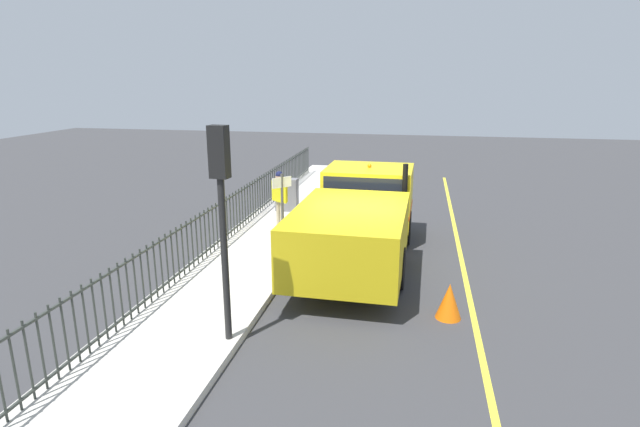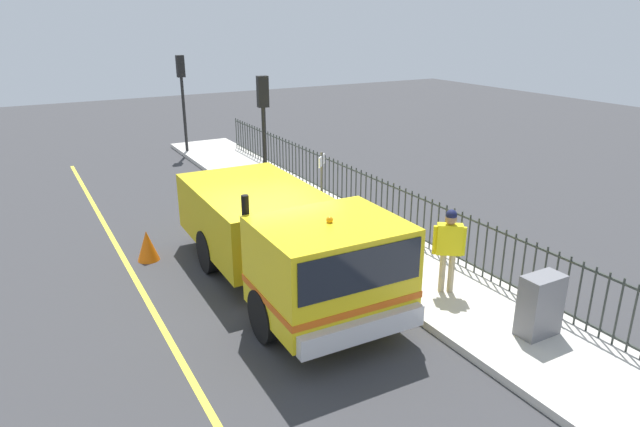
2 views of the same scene
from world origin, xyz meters
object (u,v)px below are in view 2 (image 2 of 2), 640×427
at_px(traffic_cone, 147,246).
at_px(street_sign, 322,188).
at_px(worker_standing, 449,242).
at_px(traffic_light_mid, 182,84).
at_px(traffic_light_near, 263,115).
at_px(work_truck, 287,237).
at_px(utility_cabinet, 540,305).

xyz_separation_m(traffic_cone, street_sign, (3.81, -1.56, 1.24)).
height_order(worker_standing, traffic_light_mid, traffic_light_mid).
xyz_separation_m(traffic_light_near, street_sign, (-0.07, -3.42, -1.21)).
relative_size(traffic_light_near, traffic_light_mid, 0.98).
bearing_deg(street_sign, worker_standing, -73.08).
distance_m(work_truck, traffic_cone, 3.84).
distance_m(worker_standing, street_sign, 3.48).
xyz_separation_m(work_truck, utility_cabinet, (2.99, -3.82, -0.51)).
bearing_deg(worker_standing, street_sign, -36.61).
xyz_separation_m(utility_cabinet, traffic_cone, (-5.14, 6.89, -0.35)).
bearing_deg(traffic_light_mid, work_truck, 80.11).
xyz_separation_m(traffic_light_near, utility_cabinet, (1.26, -8.75, -2.11)).
height_order(work_truck, street_sign, street_sign).
height_order(worker_standing, utility_cabinet, worker_standing).
height_order(traffic_light_mid, street_sign, traffic_light_mid).
height_order(traffic_light_mid, traffic_cone, traffic_light_mid).
relative_size(worker_standing, traffic_light_mid, 0.46).
relative_size(traffic_light_near, traffic_cone, 5.15).
bearing_deg(worker_standing, utility_cabinet, 135.44).
bearing_deg(traffic_cone, traffic_light_mid, 68.52).
bearing_deg(work_truck, utility_cabinet, 129.13).
distance_m(work_truck, traffic_light_near, 5.46).
distance_m(work_truck, utility_cabinet, 4.88).
bearing_deg(traffic_light_mid, traffic_light_near, 87.52).
distance_m(traffic_light_mid, traffic_cone, 11.05).
relative_size(work_truck, traffic_cone, 9.28).
relative_size(work_truck, traffic_light_near, 1.80).
bearing_deg(worker_standing, traffic_cone, -8.84).
xyz_separation_m(traffic_light_near, traffic_light_mid, (0.06, 8.15, 0.06)).
height_order(work_truck, worker_standing, work_truck).
bearing_deg(worker_standing, traffic_light_near, -45.60).
bearing_deg(traffic_light_mid, street_sign, 87.30).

